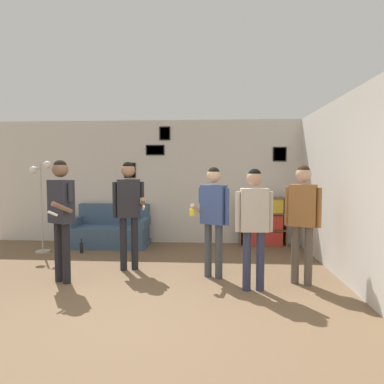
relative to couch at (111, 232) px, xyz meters
name	(u,v)px	position (x,y,z in m)	size (l,w,h in m)	color
ground_plane	(124,323)	(1.25, -3.63, -0.29)	(20.00, 20.00, 0.00)	brown
wall_back	(171,182)	(1.25, 0.42, 1.07)	(8.01, 0.08, 2.70)	beige
wall_right	(335,187)	(4.09, -1.62, 1.06)	(0.06, 6.42, 2.70)	beige
couch	(111,232)	(0.00, 0.00, 0.00)	(1.62, 0.80, 0.87)	#3D5670
bookshelf	(263,222)	(3.24, 0.20, 0.22)	(0.98, 0.30, 1.03)	brown
floor_lamp	(41,193)	(-1.16, -0.67, 0.89)	(0.43, 0.28, 1.79)	#ADA89E
person_player_foreground_left	(61,207)	(0.03, -2.39, 0.80)	(0.45, 0.60, 1.76)	black
person_player_foreground_center	(129,203)	(0.83, -1.72, 0.79)	(0.57, 0.43, 1.75)	black
person_watcher_holding_cup	(213,210)	(2.19, -2.03, 0.73)	(0.58, 0.36, 1.66)	#3D4247
person_spectator_near_bookshelf	(254,217)	(2.73, -2.55, 0.71)	(0.50, 0.21, 1.64)	#2D334C
person_spectator_far_right	(303,211)	(3.44, -2.25, 0.75)	(0.46, 0.33, 1.69)	brown
bottle_on_floor	(82,247)	(-0.37, -0.69, -0.18)	(0.06, 0.06, 0.28)	black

